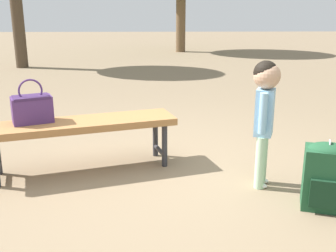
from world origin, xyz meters
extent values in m
plane|color=#7F6B51|center=(0.00, 0.00, 0.00)|extent=(40.00, 40.00, 0.00)
cube|color=#9E6B3D|center=(-0.75, 0.18, 0.42)|extent=(1.65, 0.85, 0.06)
cylinder|color=#2D2D33|center=(-0.12, 0.52, 0.20)|extent=(0.05, 0.05, 0.39)
cylinder|color=#2D2D33|center=(-0.04, 0.25, 0.20)|extent=(0.05, 0.05, 0.39)
cylinder|color=#2D2D33|center=(-0.08, 0.38, 0.10)|extent=(0.12, 0.28, 0.04)
cube|color=#4C2D66|center=(-1.14, 0.14, 0.56)|extent=(0.37, 0.29, 0.22)
cube|color=#39224C|center=(-1.14, 0.14, 0.67)|extent=(0.34, 0.28, 0.02)
torus|color=#4C2D66|center=(-1.14, 0.14, 0.72)|extent=(0.19, 0.09, 0.20)
cylinder|color=#B2D8B2|center=(0.74, -0.14, 0.21)|extent=(0.08, 0.08, 0.42)
cylinder|color=#B2D8B2|center=(0.70, -0.23, 0.21)|extent=(0.08, 0.08, 0.42)
ellipsoid|color=white|center=(0.76, -0.14, 0.02)|extent=(0.10, 0.08, 0.04)
ellipsoid|color=white|center=(0.72, -0.24, 0.02)|extent=(0.10, 0.08, 0.04)
cube|color=#8CBFE5|center=(0.72, -0.18, 0.61)|extent=(0.18, 0.19, 0.36)
cylinder|color=#8CBFE5|center=(0.76, -0.08, 0.62)|extent=(0.06, 0.06, 0.31)
cylinder|color=#8CBFE5|center=(0.68, -0.28, 0.62)|extent=(0.06, 0.06, 0.31)
sphere|color=tan|center=(0.72, -0.18, 0.89)|extent=(0.20, 0.20, 0.20)
sphere|color=black|center=(0.71, -0.18, 0.91)|extent=(0.19, 0.19, 0.19)
cube|color=#1E4C2D|center=(1.08, -0.57, 0.22)|extent=(0.36, 0.30, 0.44)
ellipsoid|color=#1E4C2D|center=(1.08, -0.57, 0.43)|extent=(0.34, 0.29, 0.10)
cube|color=#13311D|center=(1.04, -0.69, 0.16)|extent=(0.21, 0.09, 0.20)
cube|color=#13311D|center=(1.18, -0.47, 0.22)|extent=(0.05, 0.03, 0.38)
cube|color=#13311D|center=(1.05, -0.43, 0.22)|extent=(0.05, 0.03, 0.38)
torus|color=#B2B2B7|center=(1.08, -0.57, 0.47)|extent=(0.03, 0.07, 0.07)
cylinder|color=#473828|center=(-3.25, 6.46, 1.50)|extent=(0.27, 0.27, 2.99)
cylinder|color=brown|center=(0.65, 9.76, 1.10)|extent=(0.29, 0.29, 2.21)
camera|label=1|loc=(-0.10, -3.17, 1.39)|focal=43.56mm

